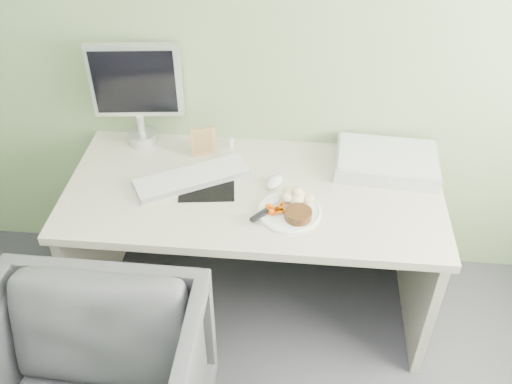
# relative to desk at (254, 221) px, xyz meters

# --- Properties ---
(wall_back) EXTENTS (3.50, 0.00, 3.50)m
(wall_back) POSITION_rel_desk_xyz_m (0.00, 0.38, 0.80)
(wall_back) COLOR gray
(wall_back) RESTS_ON floor
(desk) EXTENTS (1.60, 0.75, 0.73)m
(desk) POSITION_rel_desk_xyz_m (0.00, 0.00, 0.00)
(desk) COLOR beige
(desk) RESTS_ON floor
(plate) EXTENTS (0.26, 0.26, 0.01)m
(plate) POSITION_rel_desk_xyz_m (0.16, -0.14, 0.19)
(plate) COLOR white
(plate) RESTS_ON desk
(steak) EXTENTS (0.14, 0.14, 0.03)m
(steak) POSITION_rel_desk_xyz_m (0.20, -0.18, 0.21)
(steak) COLOR black
(steak) RESTS_ON plate
(potato_pile) EXTENTS (0.11, 0.09, 0.06)m
(potato_pile) POSITION_rel_desk_xyz_m (0.18, -0.08, 0.22)
(potato_pile) COLOR tan
(potato_pile) RESTS_ON plate
(carrot_heap) EXTENTS (0.07, 0.06, 0.04)m
(carrot_heap) POSITION_rel_desk_xyz_m (0.10, -0.16, 0.22)
(carrot_heap) COLOR #E54E04
(carrot_heap) RESTS_ON plate
(steak_knife) EXTENTS (0.16, 0.19, 0.02)m
(steak_knife) POSITION_rel_desk_xyz_m (0.07, -0.17, 0.21)
(steak_knife) COLOR silver
(steak_knife) RESTS_ON plate
(mousepad) EXTENTS (0.26, 0.23, 0.00)m
(mousepad) POSITION_rel_desk_xyz_m (-0.20, -0.00, 0.18)
(mousepad) COLOR black
(mousepad) RESTS_ON desk
(keyboard) EXTENTS (0.50, 0.37, 0.02)m
(keyboard) POSITION_rel_desk_xyz_m (-0.27, 0.03, 0.20)
(keyboard) COLOR white
(keyboard) RESTS_ON desk
(computer_mouse) EXTENTS (0.09, 0.12, 0.04)m
(computer_mouse) POSITION_rel_desk_xyz_m (0.09, 0.04, 0.20)
(computer_mouse) COLOR white
(computer_mouse) RESTS_ON desk
(photo_frame) EXTENTS (0.11, 0.05, 0.14)m
(photo_frame) POSITION_rel_desk_xyz_m (-0.25, 0.23, 0.25)
(photo_frame) COLOR #986646
(photo_frame) RESTS_ON desk
(eyedrop_bottle) EXTENTS (0.02, 0.02, 0.06)m
(eyedrop_bottle) POSITION_rel_desk_xyz_m (-0.13, 0.30, 0.21)
(eyedrop_bottle) COLOR white
(eyedrop_bottle) RESTS_ON desk
(scanner) EXTENTS (0.46, 0.33, 0.07)m
(scanner) POSITION_rel_desk_xyz_m (0.57, 0.20, 0.22)
(scanner) COLOR #A8ABAF
(scanner) RESTS_ON desk
(monitor) EXTENTS (0.41, 0.13, 0.49)m
(monitor) POSITION_rel_desk_xyz_m (-0.55, 0.31, 0.46)
(monitor) COLOR silver
(monitor) RESTS_ON desk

